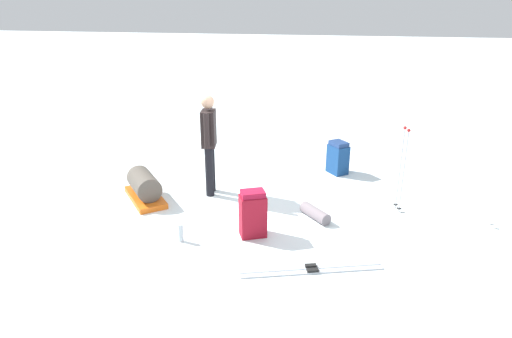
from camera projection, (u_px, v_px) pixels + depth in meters
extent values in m
plane|color=white|center=(256.00, 210.00, 7.00)|extent=(80.00, 80.00, 0.00)
cylinder|color=black|center=(211.00, 168.00, 7.59)|extent=(0.14, 0.14, 0.85)
cylinder|color=black|center=(209.00, 172.00, 7.40)|extent=(0.14, 0.14, 0.85)
cube|color=black|center=(209.00, 128.00, 7.24)|extent=(0.38, 0.28, 0.60)
cylinder|color=black|center=(210.00, 123.00, 7.45)|extent=(0.09, 0.09, 0.58)
cylinder|color=black|center=(207.00, 131.00, 7.01)|extent=(0.09, 0.09, 0.58)
sphere|color=tan|center=(208.00, 102.00, 7.08)|extent=(0.22, 0.22, 0.22)
cube|color=silver|center=(311.00, 267.00, 5.48)|extent=(0.64, 1.70, 0.02)
cube|color=black|center=(311.00, 266.00, 5.47)|extent=(0.10, 0.15, 0.03)
cube|color=silver|center=(313.00, 272.00, 5.38)|extent=(0.64, 1.70, 0.02)
cube|color=black|center=(313.00, 270.00, 5.38)|extent=(0.10, 0.15, 0.03)
cube|color=maroon|center=(253.00, 216.00, 6.15)|extent=(0.38, 0.43, 0.60)
cube|color=maroon|center=(253.00, 194.00, 6.03)|extent=(0.34, 0.39, 0.08)
cube|color=navy|center=(338.00, 159.00, 8.44)|extent=(0.46, 0.45, 0.55)
cube|color=navy|center=(339.00, 144.00, 8.33)|extent=(0.42, 0.40, 0.08)
cylinder|color=#B0B3BF|center=(403.00, 173.00, 6.72)|extent=(0.02, 0.02, 1.30)
sphere|color=#A51919|center=(409.00, 130.00, 6.48)|extent=(0.05, 0.05, 0.05)
cylinder|color=black|center=(399.00, 208.00, 6.93)|extent=(0.07, 0.07, 0.01)
cylinder|color=#B0B3BF|center=(400.00, 170.00, 6.86)|extent=(0.02, 0.02, 1.30)
sphere|color=#A51919|center=(405.00, 128.00, 6.62)|extent=(0.05, 0.05, 0.05)
cylinder|color=black|center=(396.00, 204.00, 7.06)|extent=(0.07, 0.07, 0.01)
cube|color=orange|center=(145.00, 197.00, 7.36)|extent=(1.10, 1.03, 0.09)
cylinder|color=#534C44|center=(144.00, 184.00, 7.27)|extent=(0.82, 0.79, 0.40)
cylinder|color=slate|center=(315.00, 213.00, 6.70)|extent=(0.52, 0.51, 0.18)
cylinder|color=#B0BDC3|center=(181.00, 233.00, 6.05)|extent=(0.07, 0.07, 0.26)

